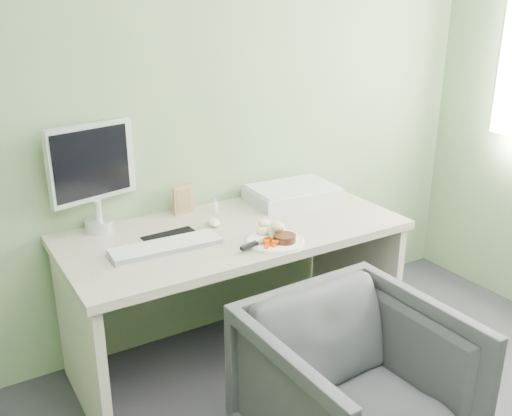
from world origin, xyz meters
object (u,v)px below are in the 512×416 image
monitor (93,171)px  scanner (292,194)px  desk (234,263)px  desk_chair (355,393)px  plate (275,242)px

monitor → scanner: bearing=-21.5°
desk → desk_chair: size_ratio=2.15×
monitor → desk_chair: bearing=-76.8°
scanner → desk_chair: bearing=-108.0°
desk → monitor: (-0.55, 0.31, 0.47)m
desk → monitor: 0.79m
scanner → monitor: monitor is taller
desk → plate: (0.07, -0.25, 0.19)m
scanner → plate: bearing=-128.2°
desk → scanner: size_ratio=3.52×
desk_chair → desk: bearing=92.2°
desk → plate: 0.32m
plate → scanner: (0.38, 0.43, 0.03)m
plate → desk_chair: plate is taller
plate → monitor: bearing=138.1°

